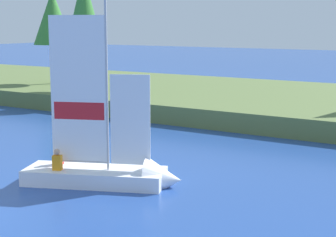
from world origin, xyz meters
The scene contains 5 objects.
shore_bank centered at (0.00, 22.86, 0.48)m, with size 80.00×15.45×0.96m, color #5B703D.
shoreline_tree_left centered at (-14.22, 19.92, 5.45)m, with size 2.67×2.67×6.36m.
shoreline_tree_midleft centered at (-9.49, 17.74, 5.77)m, with size 2.32×2.32×7.15m.
sailboat centered at (2.63, 5.41, 0.43)m, with size 5.20×3.31×6.31m.
channel_buoy centered at (-4.92, 12.92, 0.23)m, with size 0.46×0.46×0.46m, color yellow.
Camera 1 is at (13.20, -8.09, 5.05)m, focal length 59.53 mm.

